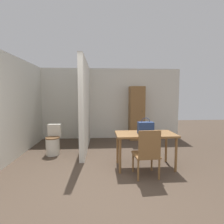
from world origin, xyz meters
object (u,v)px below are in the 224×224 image
wooden_chair (147,152)px  wooden_cabinet (137,113)px  toilet (53,142)px  handbag (146,128)px  dining_table (145,137)px

wooden_chair → wooden_cabinet: wooden_cabinet is taller
toilet → handbag: bearing=-25.6°
wooden_chair → wooden_cabinet: size_ratio=0.50×
dining_table → wooden_cabinet: 2.44m
toilet → dining_table: bearing=-24.3°
toilet → handbag: size_ratio=2.24×
toilet → wooden_cabinet: size_ratio=0.41×
wooden_chair → dining_table: bearing=76.8°
dining_table → wooden_chair: bearing=-99.9°
dining_table → handbag: (-0.01, -0.06, 0.21)m
dining_table → wooden_chair: (-0.08, -0.48, -0.17)m
wooden_chair → handbag: bearing=76.9°
wooden_chair → toilet: wooden_chair is taller
wooden_cabinet → wooden_chair: bearing=-97.6°
toilet → handbag: (2.19, -1.05, 0.54)m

